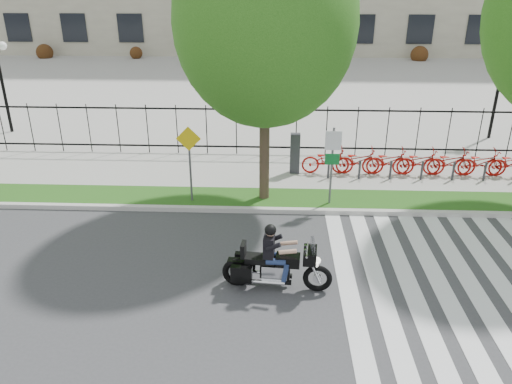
{
  "coord_description": "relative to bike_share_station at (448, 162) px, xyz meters",
  "views": [
    {
      "loc": [
        0.43,
        -10.04,
        6.94
      ],
      "look_at": [
        -0.14,
        3.0,
        1.18
      ],
      "focal_mm": 35.0,
      "sensor_mm": 36.0,
      "label": 1
    }
  ],
  "objects": [
    {
      "name": "bike_share_station",
      "position": [
        0.0,
        0.0,
        0.0
      ],
      "size": [
        11.12,
        0.87,
        1.5
      ],
      "color": "#2D2D33",
      "rests_on": "sidewalk"
    },
    {
      "name": "lamp_post_right",
      "position": [
        3.37,
        4.8,
        2.56
      ],
      "size": [
        1.06,
        0.7,
        4.25
      ],
      "color": "black",
      "rests_on": "ground"
    },
    {
      "name": "sign_pole_regulatory",
      "position": [
        -4.48,
        -2.62,
        1.09
      ],
      "size": [
        0.5,
        0.09,
        2.5
      ],
      "color": "#59595B",
      "rests_on": "grass_verge"
    },
    {
      "name": "street_tree_1",
      "position": [
        -6.59,
        -2.25,
        5.01
      ],
      "size": [
        5.34,
        5.34,
        8.59
      ],
      "color": "#3D2F21",
      "rests_on": "grass_verge"
    },
    {
      "name": "sidewalk",
      "position": [
        -6.63,
        0.25,
        -0.57
      ],
      "size": [
        60.0,
        3.5,
        0.15
      ],
      "primitive_type": "cube",
      "color": "#A7A49D",
      "rests_on": "ground"
    },
    {
      "name": "grass_verge",
      "position": [
        -6.63,
        -2.25,
        -0.57
      ],
      "size": [
        60.0,
        1.5,
        0.15
      ],
      "primitive_type": "cube",
      "color": "#204812",
      "rests_on": "ground"
    },
    {
      "name": "curb",
      "position": [
        -6.63,
        -3.1,
        -0.57
      ],
      "size": [
        60.0,
        0.2,
        0.15
      ],
      "primitive_type": "cube",
      "color": "#B9B6AE",
      "rests_on": "ground"
    },
    {
      "name": "crosswalk_stripes",
      "position": [
        -1.81,
        -7.2,
        -0.64
      ],
      "size": [
        5.7,
        8.0,
        0.01
      ],
      "primitive_type": null,
      "color": "silver",
      "rests_on": "ground"
    },
    {
      "name": "plaza",
      "position": [
        -6.63,
        17.8,
        -0.6
      ],
      "size": [
        80.0,
        34.0,
        0.1
      ],
      "primitive_type": "cube",
      "color": "#A7A49D",
      "rests_on": "ground"
    },
    {
      "name": "ground",
      "position": [
        -6.63,
        -7.2,
        -0.65
      ],
      "size": [
        120.0,
        120.0,
        0.0
      ],
      "primitive_type": "plane",
      "color": "#3A3A3C",
      "rests_on": "ground"
    },
    {
      "name": "iron_fence",
      "position": [
        -6.63,
        2.0,
        0.5
      ],
      "size": [
        30.0,
        0.06,
        2.0
      ],
      "primitive_type": null,
      "color": "black",
      "rests_on": "sidewalk"
    },
    {
      "name": "motorcycle_rider",
      "position": [
        -6.17,
        -7.18,
        0.03
      ],
      "size": [
        2.63,
        0.83,
        2.03
      ],
      "color": "black",
      "rests_on": "ground"
    },
    {
      "name": "sign_pole_warning",
      "position": [
        -8.93,
        -2.62,
        1.09
      ],
      "size": [
        0.78,
        0.09,
        2.49
      ],
      "color": "#59595B",
      "rests_on": "grass_verge"
    }
  ]
}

